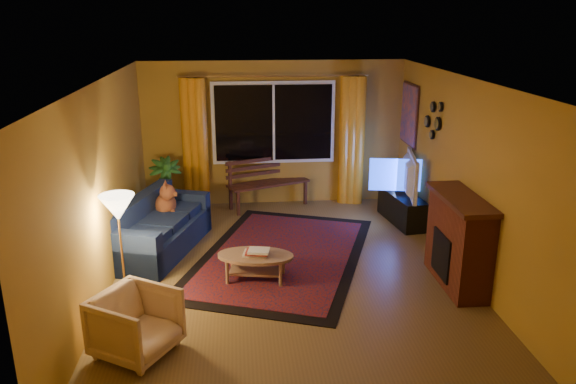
{
  "coord_description": "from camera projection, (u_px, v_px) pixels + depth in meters",
  "views": [
    {
      "loc": [
        -0.64,
        -6.56,
        3.26
      ],
      "look_at": [
        0.0,
        0.3,
        1.05
      ],
      "focal_mm": 35.0,
      "sensor_mm": 36.0,
      "label": 1
    }
  ],
  "objects": [
    {
      "name": "floor",
      "position": [
        290.0,
        277.0,
        7.28
      ],
      "size": [
        4.5,
        6.0,
        0.02
      ],
      "primitive_type": "cube",
      "color": "brown",
      "rests_on": "ground"
    },
    {
      "name": "ceiling",
      "position": [
        290.0,
        80.0,
        6.51
      ],
      "size": [
        4.5,
        6.0,
        0.02
      ],
      "primitive_type": "cube",
      "color": "white",
      "rests_on": "ground"
    },
    {
      "name": "wall_back",
      "position": [
        274.0,
        134.0,
        9.75
      ],
      "size": [
        4.5,
        0.02,
        2.5
      ],
      "primitive_type": "cube",
      "color": "#B3832B",
      "rests_on": "ground"
    },
    {
      "name": "wall_left",
      "position": [
        102.0,
        189.0,
        6.7
      ],
      "size": [
        0.02,
        6.0,
        2.5
      ],
      "primitive_type": "cube",
      "color": "#B3832B",
      "rests_on": "ground"
    },
    {
      "name": "wall_right",
      "position": [
        468.0,
        179.0,
        7.09
      ],
      "size": [
        0.02,
        6.0,
        2.5
      ],
      "primitive_type": "cube",
      "color": "#B3832B",
      "rests_on": "ground"
    },
    {
      "name": "window",
      "position": [
        274.0,
        123.0,
        9.63
      ],
      "size": [
        2.0,
        0.02,
        1.3
      ],
      "primitive_type": "cube",
      "color": "black",
      "rests_on": "wall_back"
    },
    {
      "name": "curtain_rod",
      "position": [
        274.0,
        76.0,
        9.34
      ],
      "size": [
        3.2,
        0.03,
        0.03
      ],
      "primitive_type": "cylinder",
      "rotation": [
        0.0,
        1.57,
        0.0
      ],
      "color": "#BF8C3F",
      "rests_on": "wall_back"
    },
    {
      "name": "curtain_left",
      "position": [
        195.0,
        144.0,
        9.55
      ],
      "size": [
        0.36,
        0.36,
        2.24
      ],
      "primitive_type": "cylinder",
      "color": "orange",
      "rests_on": "ground"
    },
    {
      "name": "curtain_right",
      "position": [
        351.0,
        141.0,
        9.78
      ],
      "size": [
        0.36,
        0.36,
        2.24
      ],
      "primitive_type": "cylinder",
      "color": "orange",
      "rests_on": "ground"
    },
    {
      "name": "bench",
      "position": [
        269.0,
        195.0,
        9.81
      ],
      "size": [
        1.48,
        0.92,
        0.43
      ],
      "primitive_type": "cube",
      "rotation": [
        0.0,
        0.0,
        0.38
      ],
      "color": "#3B1B11",
      "rests_on": "ground"
    },
    {
      "name": "potted_plant",
      "position": [
        166.0,
        187.0,
        9.31
      ],
      "size": [
        0.68,
        0.68,
        0.98
      ],
      "primitive_type": "imported",
      "rotation": [
        0.0,
        0.0,
        0.29
      ],
      "color": "#235B1E",
      "rests_on": "ground"
    },
    {
      "name": "sofa",
      "position": [
        159.0,
        225.0,
        7.93
      ],
      "size": [
        1.38,
        2.08,
        0.78
      ],
      "primitive_type": "cube",
      "rotation": [
        0.0,
        0.0,
        -0.32
      ],
      "color": "#162248",
      "rests_on": "ground"
    },
    {
      "name": "dog",
      "position": [
        166.0,
        201.0,
        8.28
      ],
      "size": [
        0.4,
        0.47,
        0.43
      ],
      "primitive_type": null,
      "rotation": [
        0.0,
        0.0,
        -0.35
      ],
      "color": "#9D4F2F",
      "rests_on": "sofa"
    },
    {
      "name": "armchair",
      "position": [
        136.0,
        321.0,
        5.53
      ],
      "size": [
        0.93,
        0.94,
        0.72
      ],
      "primitive_type": "imported",
      "rotation": [
        0.0,
        0.0,
        1.02
      ],
      "color": "beige",
      "rests_on": "ground"
    },
    {
      "name": "floor_lamp",
      "position": [
        122.0,
        250.0,
        6.47
      ],
      "size": [
        0.28,
        0.28,
        1.3
      ],
      "primitive_type": "cylinder",
      "rotation": [
        0.0,
        0.0,
        0.38
      ],
      "color": "#BF8C3F",
      "rests_on": "ground"
    },
    {
      "name": "rug",
      "position": [
        281.0,
        256.0,
        7.86
      ],
      "size": [
        3.14,
        3.88,
        0.02
      ],
      "primitive_type": "cube",
      "rotation": [
        0.0,
        0.0,
        -0.35
      ],
      "color": "maroon",
      "rests_on": "ground"
    },
    {
      "name": "coffee_table",
      "position": [
        256.0,
        267.0,
        7.12
      ],
      "size": [
        1.13,
        1.13,
        0.35
      ],
      "primitive_type": "cylinder",
      "rotation": [
        0.0,
        0.0,
        -0.18
      ],
      "color": "#9C755B",
      "rests_on": "ground"
    },
    {
      "name": "tv_console",
      "position": [
        402.0,
        208.0,
        9.08
      ],
      "size": [
        0.54,
        1.17,
        0.47
      ],
      "primitive_type": "cube",
      "rotation": [
        0.0,
        0.0,
        0.15
      ],
      "color": "black",
      "rests_on": "ground"
    },
    {
      "name": "television",
      "position": [
        404.0,
        175.0,
        8.91
      ],
      "size": [
        0.36,
        1.15,
        0.66
      ],
      "primitive_type": "imported",
      "rotation": [
        0.0,
        0.0,
        1.38
      ],
      "color": "black",
      "rests_on": "tv_console"
    },
    {
      "name": "fireplace",
      "position": [
        459.0,
        243.0,
        6.91
      ],
      "size": [
        0.4,
        1.2,
        1.1
      ],
      "primitive_type": "cube",
      "color": "maroon",
      "rests_on": "ground"
    },
    {
      "name": "mirror_cluster",
      "position": [
        433.0,
        118.0,
        8.15
      ],
      "size": [
        0.06,
        0.6,
        0.56
      ],
      "primitive_type": null,
      "color": "black",
      "rests_on": "wall_right"
    },
    {
      "name": "painting",
      "position": [
        409.0,
        114.0,
        9.29
      ],
      "size": [
        0.04,
        0.76,
        0.96
      ],
      "primitive_type": "cube",
      "color": "#E15E2A",
      "rests_on": "wall_right"
    }
  ]
}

